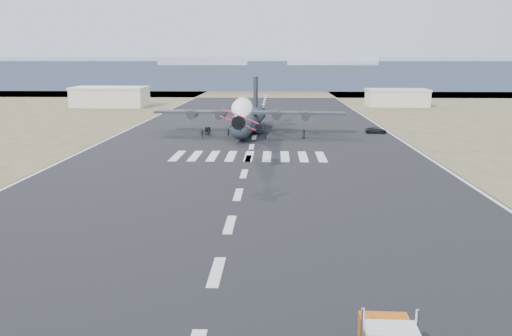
# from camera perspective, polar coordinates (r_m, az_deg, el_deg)

# --- Properties ---
(ground) EXTENTS (500.00, 500.00, 0.00)m
(ground) POSITION_cam_1_polar(r_m,az_deg,el_deg) (42.02, -4.19, -10.84)
(ground) COLOR black
(ground) RESTS_ON ground
(scrub_far) EXTENTS (500.00, 80.00, 0.00)m
(scrub_far) POSITION_cam_1_polar(r_m,az_deg,el_deg) (269.16, 1.16, 8.00)
(scrub_far) COLOR brown
(scrub_far) RESTS_ON ground
(runway_markings) EXTENTS (60.00, 260.00, 0.01)m
(runway_markings) POSITION_cam_1_polar(r_m,az_deg,el_deg) (100.02, -0.47, 2.25)
(runway_markings) COLOR silver
(runway_markings) RESTS_ON ground
(ridge_seg_b) EXTENTS (150.00, 50.00, 15.00)m
(ridge_seg_b) POSITION_cam_1_polar(r_m,az_deg,el_deg) (327.62, -22.42, 9.07)
(ridge_seg_b) COLOR #8A98B0
(ridge_seg_b) RESTS_ON ground
(ridge_seg_c) EXTENTS (150.00, 50.00, 17.00)m
(ridge_seg_c) POSITION_cam_1_polar(r_m,az_deg,el_deg) (306.71, -11.15, 9.79)
(ridge_seg_c) COLOR #8A98B0
(ridge_seg_c) RESTS_ON ground
(ridge_seg_d) EXTENTS (150.00, 50.00, 13.00)m
(ridge_seg_d) POSITION_cam_1_polar(r_m,az_deg,el_deg) (298.83, 1.26, 9.58)
(ridge_seg_d) COLOR #8A98B0
(ridge_seg_d) RESTS_ON ground
(ridge_seg_e) EXTENTS (150.00, 50.00, 15.00)m
(ridge_seg_e) POSITION_cam_1_polar(r_m,az_deg,el_deg) (304.85, 13.75, 9.49)
(ridge_seg_e) COLOR #8A98B0
(ridge_seg_e) RESTS_ON ground
(ridge_seg_f) EXTENTS (150.00, 50.00, 17.00)m
(ridge_seg_f) POSITION_cam_1_polar(r_m,az_deg,el_deg) (324.06, 25.23, 9.01)
(ridge_seg_f) COLOR #8A98B0
(ridge_seg_f) RESTS_ON ground
(hangar_left) EXTENTS (24.50, 14.50, 6.70)m
(hangar_left) POSITION_cam_1_polar(r_m,az_deg,el_deg) (192.53, -15.08, 7.28)
(hangar_left) COLOR beige
(hangar_left) RESTS_ON ground
(hangar_right) EXTENTS (20.50, 12.50, 5.90)m
(hangar_right) POSITION_cam_1_polar(r_m,az_deg,el_deg) (193.61, 14.61, 7.21)
(hangar_right) COLOR beige
(hangar_right) RESTS_ON ground
(aerobatic_biplane) EXTENTS (5.12, 4.90, 3.20)m
(aerobatic_biplane) POSITION_cam_1_polar(r_m,az_deg,el_deg) (76.00, -1.87, 5.01)
(aerobatic_biplane) COLOR red
(smoke_trail) EXTENTS (3.44, 21.08, 3.44)m
(smoke_trail) POSITION_cam_1_polar(r_m,az_deg,el_deg) (93.59, -1.55, 6.30)
(smoke_trail) COLOR white
(transport_aircraft) EXTENTS (41.15, 33.84, 11.87)m
(transport_aircraft) POSITION_cam_1_polar(r_m,az_deg,el_deg) (119.49, -0.63, 5.23)
(transport_aircraft) COLOR black
(transport_aircraft) RESTS_ON ground
(support_vehicle) EXTENTS (4.75, 2.40, 1.29)m
(support_vehicle) POSITION_cam_1_polar(r_m,az_deg,el_deg) (121.37, 12.52, 3.90)
(support_vehicle) COLOR black
(support_vehicle) RESTS_ON ground
(crew_a) EXTENTS (0.76, 0.81, 1.73)m
(crew_a) POSITION_cam_1_polar(r_m,az_deg,el_deg) (113.50, -2.92, 3.77)
(crew_a) COLOR black
(crew_a) RESTS_ON ground
(crew_b) EXTENTS (0.93, 0.61, 1.85)m
(crew_b) POSITION_cam_1_polar(r_m,az_deg,el_deg) (115.09, -4.95, 3.88)
(crew_b) COLOR black
(crew_b) RESTS_ON ground
(crew_c) EXTENTS (1.31, 1.04, 1.84)m
(crew_c) POSITION_cam_1_polar(r_m,az_deg,el_deg) (111.12, -5.66, 3.59)
(crew_c) COLOR black
(crew_c) RESTS_ON ground
(crew_d) EXTENTS (1.03, 1.16, 1.78)m
(crew_d) POSITION_cam_1_polar(r_m,az_deg,el_deg) (116.23, -5.30, 3.93)
(crew_d) COLOR black
(crew_d) RESTS_ON ground
(crew_e) EXTENTS (0.92, 1.07, 1.88)m
(crew_e) POSITION_cam_1_polar(r_m,az_deg,el_deg) (111.02, 5.04, 3.61)
(crew_e) COLOR black
(crew_e) RESTS_ON ground
(crew_f) EXTENTS (1.37, 1.47, 1.64)m
(crew_f) POSITION_cam_1_polar(r_m,az_deg,el_deg) (116.58, -5.10, 3.92)
(crew_f) COLOR black
(crew_f) RESTS_ON ground
(crew_g) EXTENTS (0.85, 0.83, 1.80)m
(crew_g) POSITION_cam_1_polar(r_m,az_deg,el_deg) (115.46, -0.20, 3.93)
(crew_g) COLOR black
(crew_g) RESTS_ON ground
(crew_h) EXTENTS (0.50, 0.79, 1.61)m
(crew_h) POSITION_cam_1_polar(r_m,az_deg,el_deg) (109.13, 0.93, 3.44)
(crew_h) COLOR black
(crew_h) RESTS_ON ground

